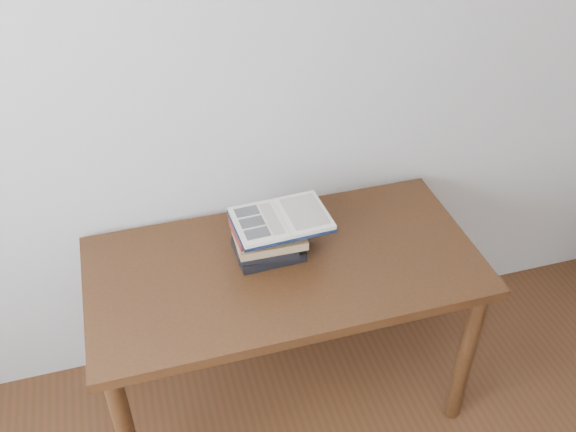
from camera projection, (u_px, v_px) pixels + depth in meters
name	position (u px, v px, depth m)	size (l,w,h in m)	color
desk	(285.00, 284.00, 2.23)	(1.33, 0.66, 0.71)	#402310
book_stack	(268.00, 240.00, 2.16)	(0.24, 0.19, 0.13)	black
open_book	(281.00, 219.00, 2.13)	(0.33, 0.24, 0.03)	black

